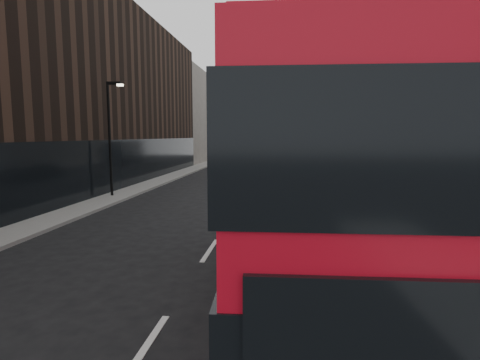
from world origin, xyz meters
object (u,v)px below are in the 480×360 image
(red_bus, at_px, (310,186))
(car_a, at_px, (315,208))
(car_b, at_px, (301,177))
(grey_bus, at_px, (281,152))
(car_c, at_px, (270,174))
(street_lamp, at_px, (111,131))

(red_bus, distance_m, car_a, 7.77)
(car_b, bearing_deg, car_a, -91.50)
(red_bus, relative_size, car_b, 2.83)
(car_b, bearing_deg, grey_bus, 93.01)
(car_c, bearing_deg, grey_bus, 95.55)
(street_lamp, height_order, car_c, street_lamp)
(street_lamp, relative_size, car_b, 1.62)
(grey_bus, relative_size, car_a, 2.37)
(car_a, bearing_deg, car_c, 101.79)
(car_b, relative_size, car_c, 0.85)
(street_lamp, height_order, car_b, street_lamp)
(street_lamp, distance_m, grey_bus, 30.10)
(grey_bus, xyz_separation_m, car_a, (1.85, -34.11, -1.01))
(car_a, bearing_deg, street_lamp, 155.70)
(red_bus, relative_size, car_a, 2.84)
(red_bus, height_order, car_b, red_bus)
(street_lamp, relative_size, grey_bus, 0.69)
(car_a, distance_m, car_b, 12.82)
(car_b, bearing_deg, red_bus, -93.69)
(street_lamp, xyz_separation_m, car_c, (9.49, 8.57, -3.44))
(car_a, bearing_deg, grey_bus, 94.88)
(red_bus, bearing_deg, car_c, 92.13)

